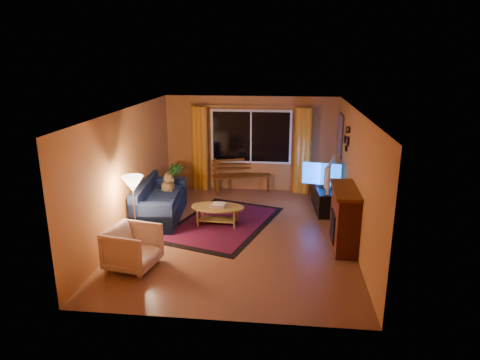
# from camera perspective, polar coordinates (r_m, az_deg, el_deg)

# --- Properties ---
(floor) EXTENTS (4.50, 6.00, 0.02)m
(floor) POSITION_cam_1_polar(r_m,az_deg,el_deg) (8.83, -0.21, -7.17)
(floor) COLOR brown
(floor) RESTS_ON ground
(ceiling) EXTENTS (4.50, 6.00, 0.02)m
(ceiling) POSITION_cam_1_polar(r_m,az_deg,el_deg) (8.15, -0.23, 9.29)
(ceiling) COLOR white
(ceiling) RESTS_ON ground
(wall_back) EXTENTS (4.50, 0.02, 2.50)m
(wall_back) POSITION_cam_1_polar(r_m,az_deg,el_deg) (11.32, 1.48, 4.83)
(wall_back) COLOR #BB7438
(wall_back) RESTS_ON ground
(wall_left) EXTENTS (0.02, 6.00, 2.50)m
(wall_left) POSITION_cam_1_polar(r_m,az_deg,el_deg) (8.93, -14.79, 1.13)
(wall_left) COLOR #BB7438
(wall_left) RESTS_ON ground
(wall_right) EXTENTS (0.02, 6.00, 2.50)m
(wall_right) POSITION_cam_1_polar(r_m,az_deg,el_deg) (8.46, 15.17, 0.27)
(wall_right) COLOR #BB7438
(wall_right) RESTS_ON ground
(window) EXTENTS (2.00, 0.02, 1.30)m
(window) POSITION_cam_1_polar(r_m,az_deg,el_deg) (11.21, 1.46, 5.76)
(window) COLOR black
(window) RESTS_ON wall_back
(curtain_rod) EXTENTS (3.20, 0.03, 0.03)m
(curtain_rod) POSITION_cam_1_polar(r_m,az_deg,el_deg) (11.05, 1.47, 9.80)
(curtain_rod) COLOR #BF8C3F
(curtain_rod) RESTS_ON wall_back
(curtain_left) EXTENTS (0.36, 0.36, 2.24)m
(curtain_left) POSITION_cam_1_polar(r_m,az_deg,el_deg) (11.40, -5.37, 4.18)
(curtain_left) COLOR orange
(curtain_left) RESTS_ON ground
(curtain_right) EXTENTS (0.36, 0.36, 2.24)m
(curtain_right) POSITION_cam_1_polar(r_m,az_deg,el_deg) (11.19, 8.34, 3.84)
(curtain_right) COLOR orange
(curtain_right) RESTS_ON ground
(bench) EXTENTS (1.57, 0.93, 0.45)m
(bench) POSITION_cam_1_polar(r_m,az_deg,el_deg) (11.34, 0.24, -0.49)
(bench) COLOR #492608
(bench) RESTS_ON ground
(potted_plant) EXTENTS (0.58, 0.58, 0.83)m
(potted_plant) POSITION_cam_1_polar(r_m,az_deg,el_deg) (11.11, -8.63, -0.01)
(potted_plant) COLOR #235B1E
(potted_plant) RESTS_ON ground
(sofa) EXTENTS (1.06, 2.11, 0.83)m
(sofa) POSITION_cam_1_polar(r_m,az_deg,el_deg) (9.67, -10.56, -2.63)
(sofa) COLOR #131D3A
(sofa) RESTS_ON ground
(dog) EXTENTS (0.43, 0.49, 0.44)m
(dog) POSITION_cam_1_polar(r_m,az_deg,el_deg) (10.01, -9.61, -0.62)
(dog) COLOR olive
(dog) RESTS_ON sofa
(armchair) EXTENTS (0.87, 0.91, 0.80)m
(armchair) POSITION_cam_1_polar(r_m,az_deg,el_deg) (7.55, -14.12, -8.50)
(armchair) COLOR beige
(armchair) RESTS_ON ground
(floor_lamp) EXTENTS (0.25, 0.25, 1.35)m
(floor_lamp) POSITION_cam_1_polar(r_m,az_deg,el_deg) (8.33, -13.86, -4.08)
(floor_lamp) COLOR #BF8C3F
(floor_lamp) RESTS_ON ground
(rug) EXTENTS (2.59, 3.28, 0.02)m
(rug) POSITION_cam_1_polar(r_m,az_deg,el_deg) (9.29, -2.31, -5.80)
(rug) COLOR #66030B
(rug) RESTS_ON ground
(coffee_table) EXTENTS (1.20, 1.20, 0.41)m
(coffee_table) POSITION_cam_1_polar(r_m,az_deg,el_deg) (9.19, -2.98, -4.74)
(coffee_table) COLOR #A38338
(coffee_table) RESTS_ON ground
(tv_console) EXTENTS (0.53, 1.35, 0.55)m
(tv_console) POSITION_cam_1_polar(r_m,az_deg,el_deg) (10.22, 11.19, -2.43)
(tv_console) COLOR black
(tv_console) RESTS_ON ground
(television) EXTENTS (0.38, 1.12, 0.64)m
(television) POSITION_cam_1_polar(r_m,az_deg,el_deg) (10.05, 11.38, 0.79)
(television) COLOR black
(television) RESTS_ON tv_console
(fireplace) EXTENTS (0.40, 1.20, 1.10)m
(fireplace) POSITION_cam_1_polar(r_m,az_deg,el_deg) (8.28, 13.78, -5.12)
(fireplace) COLOR maroon
(fireplace) RESTS_ON ground
(mirror_cluster) EXTENTS (0.06, 0.60, 0.56)m
(mirror_cluster) POSITION_cam_1_polar(r_m,az_deg,el_deg) (9.59, 13.98, 5.59)
(mirror_cluster) COLOR black
(mirror_cluster) RESTS_ON wall_right
(painting) EXTENTS (0.04, 0.76, 0.96)m
(painting) POSITION_cam_1_polar(r_m,az_deg,el_deg) (10.74, 13.20, 5.94)
(painting) COLOR #C96B21
(painting) RESTS_ON wall_right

